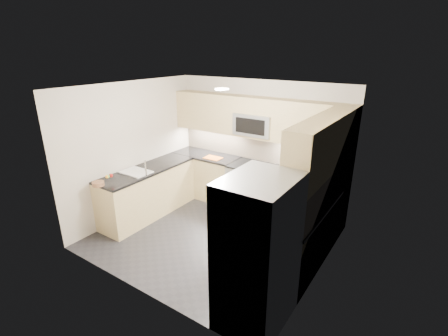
# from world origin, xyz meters

# --- Properties ---
(floor) EXTENTS (3.60, 3.20, 0.00)m
(floor) POSITION_xyz_m (0.00, 0.00, 0.00)
(floor) COLOR #26262C
(floor) RESTS_ON ground
(ceiling) EXTENTS (3.60, 3.20, 0.02)m
(ceiling) POSITION_xyz_m (0.00, 0.00, 2.50)
(ceiling) COLOR beige
(ceiling) RESTS_ON wall_back
(wall_back) EXTENTS (3.60, 0.02, 2.50)m
(wall_back) POSITION_xyz_m (0.00, 1.60, 1.25)
(wall_back) COLOR beige
(wall_back) RESTS_ON floor
(wall_front) EXTENTS (3.60, 0.02, 2.50)m
(wall_front) POSITION_xyz_m (0.00, -1.60, 1.25)
(wall_front) COLOR beige
(wall_front) RESTS_ON floor
(wall_left) EXTENTS (0.02, 3.20, 2.50)m
(wall_left) POSITION_xyz_m (-1.80, 0.00, 1.25)
(wall_left) COLOR beige
(wall_left) RESTS_ON floor
(wall_right) EXTENTS (0.02, 3.20, 2.50)m
(wall_right) POSITION_xyz_m (1.80, 0.00, 1.25)
(wall_right) COLOR beige
(wall_right) RESTS_ON floor
(base_cab_back_left) EXTENTS (1.42, 0.60, 0.90)m
(base_cab_back_left) POSITION_xyz_m (-1.09, 1.30, 0.45)
(base_cab_back_left) COLOR #D3BB7F
(base_cab_back_left) RESTS_ON floor
(base_cab_back_right) EXTENTS (1.42, 0.60, 0.90)m
(base_cab_back_right) POSITION_xyz_m (1.09, 1.30, 0.45)
(base_cab_back_right) COLOR #D3BB7F
(base_cab_back_right) RESTS_ON floor
(base_cab_right) EXTENTS (0.60, 1.70, 0.90)m
(base_cab_right) POSITION_xyz_m (1.50, 0.15, 0.45)
(base_cab_right) COLOR #D3BB7F
(base_cab_right) RESTS_ON floor
(base_cab_peninsula) EXTENTS (0.60, 2.00, 0.90)m
(base_cab_peninsula) POSITION_xyz_m (-1.50, 0.00, 0.45)
(base_cab_peninsula) COLOR #D3BB7F
(base_cab_peninsula) RESTS_ON floor
(countertop_back_left) EXTENTS (1.42, 0.63, 0.04)m
(countertop_back_left) POSITION_xyz_m (-1.09, 1.30, 0.92)
(countertop_back_left) COLOR black
(countertop_back_left) RESTS_ON base_cab_back_left
(countertop_back_right) EXTENTS (1.42, 0.63, 0.04)m
(countertop_back_right) POSITION_xyz_m (1.09, 1.30, 0.92)
(countertop_back_right) COLOR black
(countertop_back_right) RESTS_ON base_cab_back_right
(countertop_right) EXTENTS (0.63, 1.70, 0.04)m
(countertop_right) POSITION_xyz_m (1.50, 0.15, 0.92)
(countertop_right) COLOR black
(countertop_right) RESTS_ON base_cab_right
(countertop_peninsula) EXTENTS (0.63, 2.00, 0.04)m
(countertop_peninsula) POSITION_xyz_m (-1.50, 0.00, 0.92)
(countertop_peninsula) COLOR black
(countertop_peninsula) RESTS_ON base_cab_peninsula
(upper_cab_back) EXTENTS (3.60, 0.35, 0.75)m
(upper_cab_back) POSITION_xyz_m (0.00, 1.43, 1.83)
(upper_cab_back) COLOR #D3BB7F
(upper_cab_back) RESTS_ON wall_back
(upper_cab_right) EXTENTS (0.35, 1.95, 0.75)m
(upper_cab_right) POSITION_xyz_m (1.62, 0.28, 1.83)
(upper_cab_right) COLOR #D3BB7F
(upper_cab_right) RESTS_ON wall_right
(backsplash_back) EXTENTS (3.60, 0.01, 0.51)m
(backsplash_back) POSITION_xyz_m (0.00, 1.60, 1.20)
(backsplash_back) COLOR tan
(backsplash_back) RESTS_ON wall_back
(backsplash_right) EXTENTS (0.01, 2.30, 0.51)m
(backsplash_right) POSITION_xyz_m (1.80, 0.45, 1.20)
(backsplash_right) COLOR tan
(backsplash_right) RESTS_ON wall_right
(gas_range) EXTENTS (0.76, 0.65, 0.91)m
(gas_range) POSITION_xyz_m (0.00, 1.28, 0.46)
(gas_range) COLOR #989CA0
(gas_range) RESTS_ON floor
(range_cooktop) EXTENTS (0.76, 0.65, 0.03)m
(range_cooktop) POSITION_xyz_m (0.00, 1.28, 0.92)
(range_cooktop) COLOR black
(range_cooktop) RESTS_ON gas_range
(oven_door_glass) EXTENTS (0.62, 0.02, 0.45)m
(oven_door_glass) POSITION_xyz_m (0.00, 0.95, 0.45)
(oven_door_glass) COLOR black
(oven_door_glass) RESTS_ON gas_range
(oven_handle) EXTENTS (0.60, 0.02, 0.02)m
(oven_handle) POSITION_xyz_m (0.00, 0.93, 0.72)
(oven_handle) COLOR #B2B5BA
(oven_handle) RESTS_ON gas_range
(microwave) EXTENTS (0.76, 0.40, 0.40)m
(microwave) POSITION_xyz_m (0.00, 1.40, 1.70)
(microwave) COLOR #93969A
(microwave) RESTS_ON upper_cab_back
(microwave_door) EXTENTS (0.60, 0.01, 0.28)m
(microwave_door) POSITION_xyz_m (0.00, 1.20, 1.70)
(microwave_door) COLOR black
(microwave_door) RESTS_ON microwave
(refrigerator) EXTENTS (0.70, 0.90, 1.80)m
(refrigerator) POSITION_xyz_m (1.45, -1.15, 0.90)
(refrigerator) COLOR #9A9DA2
(refrigerator) RESTS_ON floor
(fridge_handle_left) EXTENTS (0.02, 0.02, 1.20)m
(fridge_handle_left) POSITION_xyz_m (1.08, -1.33, 0.95)
(fridge_handle_left) COLOR #B2B5BA
(fridge_handle_left) RESTS_ON refrigerator
(fridge_handle_right) EXTENTS (0.02, 0.02, 1.20)m
(fridge_handle_right) POSITION_xyz_m (1.08, -0.97, 0.95)
(fridge_handle_right) COLOR #B2B5BA
(fridge_handle_right) RESTS_ON refrigerator
(sink_basin) EXTENTS (0.52, 0.38, 0.16)m
(sink_basin) POSITION_xyz_m (-1.50, -0.25, 0.88)
(sink_basin) COLOR white
(sink_basin) RESTS_ON base_cab_peninsula
(faucet) EXTENTS (0.03, 0.03, 0.28)m
(faucet) POSITION_xyz_m (-1.24, -0.25, 1.08)
(faucet) COLOR silver
(faucet) RESTS_ON countertop_peninsula
(utensil_bowl) EXTENTS (0.32, 0.32, 0.15)m
(utensil_bowl) POSITION_xyz_m (1.52, 1.18, 1.02)
(utensil_bowl) COLOR #53B84F
(utensil_bowl) RESTS_ON countertop_back_right
(cutting_board) EXTENTS (0.35, 0.25, 0.01)m
(cutting_board) POSITION_xyz_m (-0.83, 1.18, 0.95)
(cutting_board) COLOR #C95912
(cutting_board) RESTS_ON countertop_back_left
(fruit_basket) EXTENTS (0.19, 0.19, 0.07)m
(fruit_basket) POSITION_xyz_m (-1.55, -1.00, 0.97)
(fruit_basket) COLOR #A16E4B
(fruit_basket) RESTS_ON countertop_peninsula
(fruit_apple) EXTENTS (0.07, 0.07, 0.07)m
(fruit_apple) POSITION_xyz_m (-1.50, -0.78, 1.05)
(fruit_apple) COLOR #9F1712
(fruit_apple) RESTS_ON fruit_basket
(fruit_pear) EXTENTS (0.06, 0.06, 0.06)m
(fruit_pear) POSITION_xyz_m (-1.51, -0.83, 1.05)
(fruit_pear) COLOR #51BE5A
(fruit_pear) RESTS_ON fruit_basket
(dish_towel_check) EXTENTS (0.15, 0.07, 0.31)m
(dish_towel_check) POSITION_xyz_m (-0.02, 0.91, 0.55)
(dish_towel_check) COLOR white
(dish_towel_check) RESTS_ON oven_handle
(dish_towel_blue) EXTENTS (0.20, 0.07, 0.38)m
(dish_towel_blue) POSITION_xyz_m (0.14, 0.91, 0.55)
(dish_towel_blue) COLOR #33478C
(dish_towel_blue) RESTS_ON oven_handle
(fruit_orange) EXTENTS (0.06, 0.06, 0.06)m
(fruit_orange) POSITION_xyz_m (-1.51, -0.84, 1.05)
(fruit_orange) COLOR #FFA81C
(fruit_orange) RESTS_ON fruit_basket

